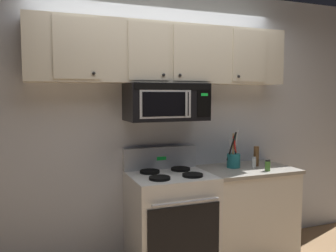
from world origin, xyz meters
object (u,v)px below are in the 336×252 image
at_px(stove_range, 171,219).
at_px(salt_shaker, 254,162).
at_px(pepper_mill, 256,156).
at_px(over_range_microwave, 166,102).
at_px(spice_jar, 268,165).
at_px(utensil_crock_teal, 234,158).

xyz_separation_m(stove_range, salt_shaker, (0.91, -0.01, 0.49)).
xyz_separation_m(salt_shaker, pepper_mill, (0.07, 0.06, 0.05)).
height_order(over_range_microwave, spice_jar, over_range_microwave).
height_order(pepper_mill, spice_jar, pepper_mill).
bearing_deg(pepper_mill, spice_jar, -98.45).
height_order(stove_range, salt_shaker, stove_range).
distance_m(salt_shaker, pepper_mill, 0.10).
xyz_separation_m(utensil_crock_teal, spice_jar, (0.23, -0.26, -0.04)).
xyz_separation_m(utensil_crock_teal, pepper_mill, (0.26, -0.02, 0.01)).
bearing_deg(over_range_microwave, salt_shaker, -8.19).
relative_size(stove_range, pepper_mill, 5.42).
bearing_deg(utensil_crock_teal, salt_shaker, -21.45).
relative_size(stove_range, utensil_crock_teal, 2.86).
xyz_separation_m(salt_shaker, spice_jar, (0.03, -0.18, 0.00)).
relative_size(over_range_microwave, salt_shaker, 6.93).
bearing_deg(spice_jar, pepper_mill, 81.55).
height_order(utensil_crock_teal, pepper_mill, utensil_crock_teal).
distance_m(stove_range, pepper_mill, 1.12).
bearing_deg(salt_shaker, spice_jar, -79.95).
distance_m(over_range_microwave, spice_jar, 1.17).
height_order(stove_range, over_range_microwave, over_range_microwave).
relative_size(utensil_crock_teal, pepper_mill, 1.89).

